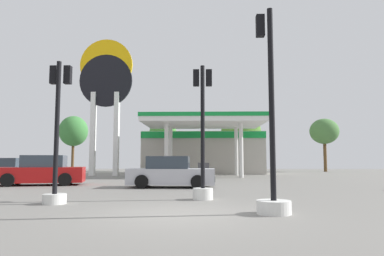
# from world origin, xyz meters

# --- Properties ---
(ground_plane) EXTENTS (90.00, 90.00, 0.00)m
(ground_plane) POSITION_xyz_m (0.00, 0.00, 0.00)
(ground_plane) COLOR slate
(ground_plane) RESTS_ON ground
(gas_station) EXTENTS (11.54, 13.73, 4.82)m
(gas_station) POSITION_xyz_m (0.76, 26.00, 2.29)
(gas_station) COLOR #ADA89E
(gas_station) RESTS_ON ground
(station_pole_sign) EXTENTS (4.57, 0.56, 11.83)m
(station_pole_sign) POSITION_xyz_m (-7.67, 20.95, 7.53)
(station_pole_sign) COLOR white
(station_pole_sign) RESTS_ON ground
(car_0) EXTENTS (4.22, 2.01, 1.49)m
(car_0) POSITION_xyz_m (-0.89, 8.35, 0.68)
(car_0) COLOR black
(car_0) RESTS_ON ground
(car_1) EXTENTS (4.65, 2.74, 1.56)m
(car_1) POSITION_xyz_m (-7.83, 9.64, 0.71)
(car_1) COLOR black
(car_1) RESTS_ON ground
(car_2) EXTENTS (4.16, 2.12, 1.44)m
(car_2) POSITION_xyz_m (-11.72, 12.79, 0.65)
(car_2) COLOR black
(car_2) RESTS_ON ground
(traffic_signal_0) EXTENTS (0.67, 0.69, 4.54)m
(traffic_signal_0) POSITION_xyz_m (0.62, 3.13, 1.62)
(traffic_signal_0) COLOR silver
(traffic_signal_0) RESTS_ON ground
(traffic_signal_1) EXTENTS (0.69, 0.70, 4.36)m
(traffic_signal_1) POSITION_xyz_m (-3.84, 1.88, 1.64)
(traffic_signal_1) COLOR silver
(traffic_signal_1) RESTS_ON ground
(traffic_signal_2) EXTENTS (0.84, 0.84, 5.17)m
(traffic_signal_2) POSITION_xyz_m (2.31, 0.01, 1.29)
(traffic_signal_2) COLOR silver
(traffic_signal_2) RESTS_ON ground
(tree_0) EXTENTS (3.44, 3.44, 6.68)m
(tree_0) POSITION_xyz_m (-14.96, 33.38, 4.82)
(tree_0) COLOR brown
(tree_0) RESTS_ON ground
(tree_1) EXTENTS (3.23, 3.23, 6.10)m
(tree_1) POSITION_xyz_m (-4.03, 33.33, 4.70)
(tree_1) COLOR brown
(tree_1) RESTS_ON ground
(tree_2) EXTENTS (4.54, 4.54, 6.80)m
(tree_2) POSITION_xyz_m (5.12, 31.23, 4.39)
(tree_2) COLOR brown
(tree_2) RESTS_ON ground
(tree_3) EXTENTS (3.26, 3.26, 6.08)m
(tree_3) POSITION_xyz_m (14.75, 31.82, 4.58)
(tree_3) COLOR brown
(tree_3) RESTS_ON ground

